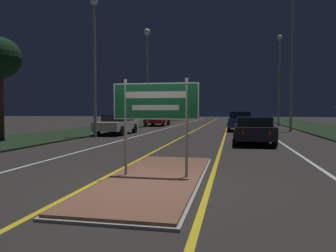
{
  "coord_description": "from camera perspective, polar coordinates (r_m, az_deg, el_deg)",
  "views": [
    {
      "loc": [
        1.77,
        -6.83,
        1.64
      ],
      "look_at": [
        0.0,
        2.11,
        1.2
      ],
      "focal_mm": 35.0,
      "sensor_mm": 36.0,
      "label": 1
    }
  ],
  "objects": [
    {
      "name": "ground_plane",
      "position": [
        7.25,
        -3.29,
        -10.35
      ],
      "size": [
        160.0,
        160.0,
        0.0
      ],
      "primitive_type": "plane",
      "color": "#282623"
    },
    {
      "name": "median_island",
      "position": [
        7.81,
        -2.16,
        -9.07
      ],
      "size": [
        2.19,
        6.38,
        0.1
      ],
      "color": "#999993",
      "rests_on": "ground_plane"
    },
    {
      "name": "verge_left",
      "position": [
        29.15,
        -11.57,
        -0.48
      ],
      "size": [
        5.0,
        100.0,
        0.08
      ],
      "color": "black",
      "rests_on": "ground_plane"
    },
    {
      "name": "verge_right",
      "position": [
        27.97,
        27.22,
        -0.86
      ],
      "size": [
        5.0,
        100.0,
        0.08
      ],
      "color": "black",
      "rests_on": "ground_plane"
    },
    {
      "name": "centre_line_yellow_left",
      "position": [
        32.02,
        5.7,
        -0.22
      ],
      "size": [
        0.12,
        70.0,
        0.01
      ],
      "color": "gold",
      "rests_on": "ground_plane"
    },
    {
      "name": "centre_line_yellow_right",
      "position": [
        31.88,
        10.31,
        -0.26
      ],
      "size": [
        0.12,
        70.0,
        0.01
      ],
      "color": "gold",
      "rests_on": "ground_plane"
    },
    {
      "name": "lane_line_white_left",
      "position": [
        32.43,
        0.57,
        -0.17
      ],
      "size": [
        0.12,
        70.0,
        0.01
      ],
      "color": "silver",
      "rests_on": "ground_plane"
    },
    {
      "name": "lane_line_white_right",
      "position": [
        31.97,
        15.54,
        -0.31
      ],
      "size": [
        0.12,
        70.0,
        0.01
      ],
      "color": "silver",
      "rests_on": "ground_plane"
    },
    {
      "name": "edge_line_white_left",
      "position": [
        33.11,
        -4.54,
        -0.12
      ],
      "size": [
        0.1,
        70.0,
        0.01
      ],
      "color": "silver",
      "rests_on": "ground_plane"
    },
    {
      "name": "edge_line_white_right",
      "position": [
        32.33,
        20.85,
        -0.36
      ],
      "size": [
        0.1,
        70.0,
        0.01
      ],
      "color": "silver",
      "rests_on": "ground_plane"
    },
    {
      "name": "highway_sign",
      "position": [
        7.64,
        -2.19,
        3.43
      ],
      "size": [
        2.04,
        0.07,
        2.28
      ],
      "color": "#9E9E99",
      "rests_on": "median_island"
    },
    {
      "name": "streetlight_left_near",
      "position": [
        20.67,
        -12.71,
        13.09
      ],
      "size": [
        0.5,
        0.5,
        8.43
      ],
      "color": "#9E9E99",
      "rests_on": "ground_plane"
    },
    {
      "name": "streetlight_left_far",
      "position": [
        32.4,
        -3.63,
        11.58
      ],
      "size": [
        0.62,
        0.62,
        9.54
      ],
      "color": "#9E9E99",
      "rests_on": "ground_plane"
    },
    {
      "name": "streetlight_right_near",
      "position": [
        27.35,
        20.79,
        13.02
      ],
      "size": [
        0.46,
        0.46,
        11.2
      ],
      "color": "#9E9E99",
      "rests_on": "ground_plane"
    },
    {
      "name": "streetlight_right_far",
      "position": [
        36.96,
        18.82,
        9.32
      ],
      "size": [
        0.5,
        0.5,
        9.59
      ],
      "color": "#9E9E99",
      "rests_on": "ground_plane"
    },
    {
      "name": "car_receding_0",
      "position": [
        16.74,
        14.61,
        -0.56
      ],
      "size": [
        1.93,
        4.8,
        1.32
      ],
      "color": "black",
      "rests_on": "ground_plane"
    },
    {
      "name": "car_receding_1",
      "position": [
        26.82,
        12.37,
        0.89
      ],
      "size": [
        1.9,
        4.56,
        1.54
      ],
      "color": "navy",
      "rests_on": "ground_plane"
    },
    {
      "name": "car_receding_2",
      "position": [
        37.85,
        12.18,
        1.35
      ],
      "size": [
        1.84,
        4.14,
        1.49
      ],
      "color": "silver",
      "rests_on": "ground_plane"
    },
    {
      "name": "car_approaching_0",
      "position": [
        22.81,
        -8.85,
        0.41
      ],
      "size": [
        1.86,
        4.71,
        1.37
      ],
      "color": "silver",
      "rests_on": "ground_plane"
    },
    {
      "name": "car_approaching_1",
      "position": [
        34.96,
        -1.8,
        1.34
      ],
      "size": [
        2.0,
        4.77,
        1.49
      ],
      "color": "maroon",
      "rests_on": "ground_plane"
    },
    {
      "name": "roadside_palm_left",
      "position": [
        19.56,
        -27.17,
        10.41
      ],
      "size": [
        2.13,
        2.13,
        5.39
      ],
      "color": "#4C3823",
      "rests_on": "verge_left"
    }
  ]
}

